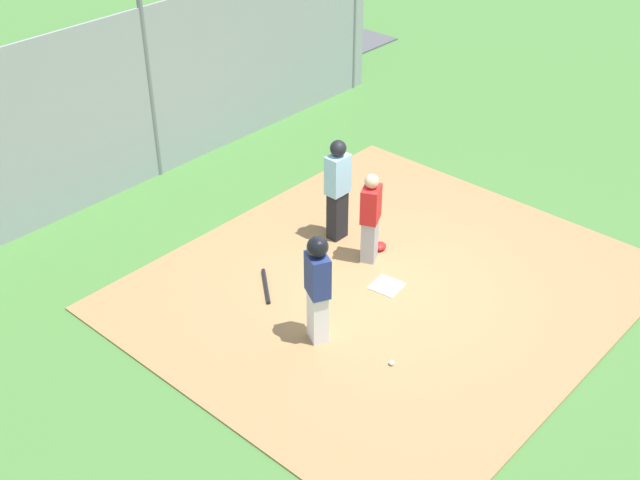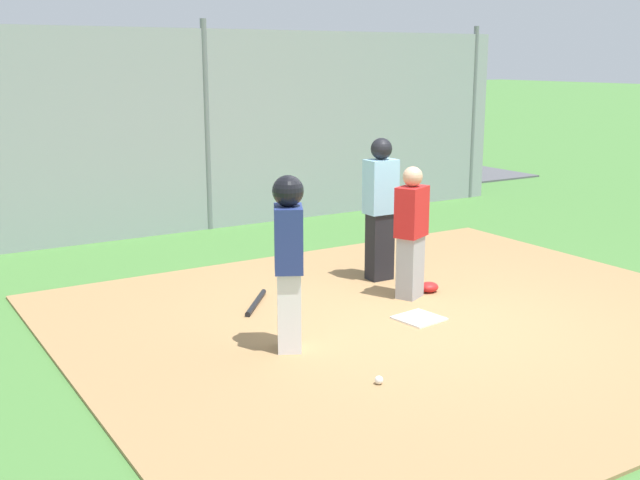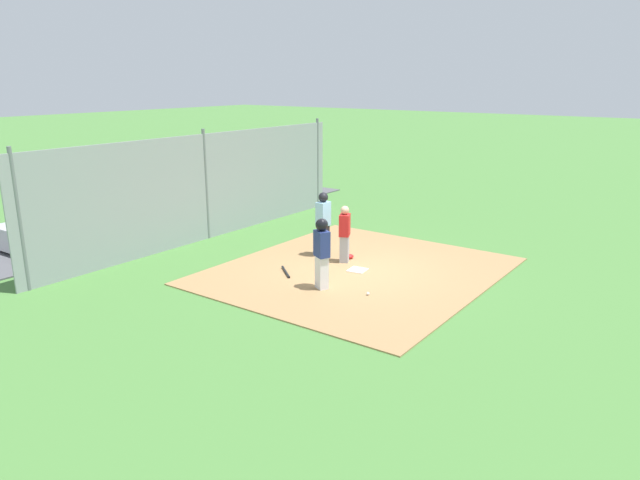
{
  "view_description": "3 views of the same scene",
  "coord_description": "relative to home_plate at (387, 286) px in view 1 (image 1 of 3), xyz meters",
  "views": [
    {
      "loc": [
        8.22,
        6.02,
        7.48
      ],
      "look_at": [
        0.58,
        -0.85,
        0.79
      ],
      "focal_mm": 46.12,
      "sensor_mm": 36.0,
      "label": 1
    },
    {
      "loc": [
        5.05,
        6.16,
        2.75
      ],
      "look_at": [
        0.72,
        -0.85,
        0.82
      ],
      "focal_mm": 43.72,
      "sensor_mm": 36.0,
      "label": 2
    },
    {
      "loc": [
        12.01,
        7.59,
        4.79
      ],
      "look_at": [
        0.33,
        -0.96,
        0.75
      ],
      "focal_mm": 32.66,
      "sensor_mm": 36.0,
      "label": 3
    }
  ],
  "objects": [
    {
      "name": "parked_car_white",
      "position": [
        -2.78,
        -9.67,
        0.57
      ],
      "size": [
        4.21,
        1.9,
        1.28
      ],
      "rotation": [
        0.0,
        0.0,
        3.14
      ],
      "color": "silver",
      "rests_on": "parking_lot"
    },
    {
      "name": "catcher",
      "position": [
        -0.4,
        -0.68,
        0.78
      ],
      "size": [
        0.45,
        0.4,
        1.53
      ],
      "rotation": [
        0.0,
        0.0,
        2.01
      ],
      "color": "#9E9EA3",
      "rests_on": "dirt_infield"
    },
    {
      "name": "backstop_fence",
      "position": [
        0.0,
        -5.48,
        1.56
      ],
      "size": [
        12.0,
        0.1,
        3.35
      ],
      "color": "#93999E",
      "rests_on": "ground_plane"
    },
    {
      "name": "ground_plane",
      "position": [
        0.0,
        0.0,
        -0.04
      ],
      "size": [
        140.0,
        140.0,
        0.0
      ],
      "primitive_type": "plane",
      "color": "#477A38"
    },
    {
      "name": "umpire",
      "position": [
        -0.55,
        -1.49,
        0.93
      ],
      "size": [
        0.38,
        0.26,
        1.78
      ],
      "rotation": [
        0.0,
        0.0,
        1.56
      ],
      "color": "black",
      "rests_on": "dirt_infield"
    },
    {
      "name": "dirt_infield",
      "position": [
        0.0,
        0.0,
        -0.03
      ],
      "size": [
        7.2,
        6.4,
        0.03
      ],
      "primitive_type": "cube",
      "color": "#9E774C",
      "rests_on": "ground_plane"
    },
    {
      "name": "parked_car_green",
      "position": [
        -5.52,
        -9.36,
        0.57
      ],
      "size": [
        4.39,
        2.32,
        1.28
      ],
      "rotation": [
        0.0,
        0.0,
        -0.14
      ],
      "color": "#235B38",
      "rests_on": "parking_lot"
    },
    {
      "name": "baseball_bat",
      "position": [
        1.26,
        -1.35,
        0.02
      ],
      "size": [
        0.59,
        0.7,
        0.06
      ],
      "primitive_type": "cylinder",
      "rotation": [
        0.0,
        1.57,
        0.88
      ],
      "color": "black",
      "rests_on": "dirt_infield"
    },
    {
      "name": "catcher_mask",
      "position": [
        -0.73,
        -0.72,
        0.05
      ],
      "size": [
        0.24,
        0.2,
        0.12
      ],
      "primitive_type": "ellipsoid",
      "color": "red",
      "rests_on": "dirt_infield"
    },
    {
      "name": "home_plate",
      "position": [
        0.0,
        0.0,
        0.0
      ],
      "size": [
        0.49,
        0.49,
        0.02
      ],
      "primitive_type": "cube",
      "rotation": [
        0.0,
        0.0,
        0.13
      ],
      "color": "white",
      "rests_on": "dirt_infield"
    },
    {
      "name": "runner",
      "position": [
        1.61,
        0.03,
        0.95
      ],
      "size": [
        0.41,
        0.46,
        1.68
      ],
      "rotation": [
        0.0,
        0.0,
        2.66
      ],
      "color": "silver",
      "rests_on": "dirt_infield"
    },
    {
      "name": "baseball",
      "position": [
        1.36,
        1.15,
        0.03
      ],
      "size": [
        0.07,
        0.07,
        0.07
      ],
      "primitive_type": "sphere",
      "color": "white",
      "rests_on": "dirt_infield"
    },
    {
      "name": "parking_lot",
      "position": [
        0.0,
        -9.28,
        -0.02
      ],
      "size": [
        18.0,
        5.2,
        0.04
      ],
      "primitive_type": "cube",
      "color": "#515156",
      "rests_on": "ground_plane"
    }
  ]
}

